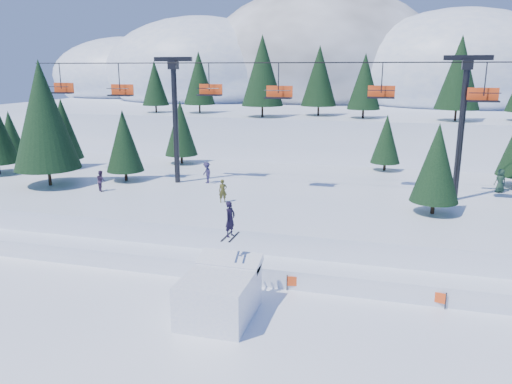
% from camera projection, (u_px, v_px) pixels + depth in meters
% --- Properties ---
extents(ground, '(160.00, 160.00, 0.00)m').
position_uv_depth(ground, '(199.00, 326.00, 23.73)').
color(ground, white).
rests_on(ground, ground).
extents(mid_shelf, '(70.00, 22.00, 2.50)m').
position_uv_depth(mid_shelf, '(281.00, 204.00, 40.27)').
color(mid_shelf, white).
rests_on(mid_shelf, ground).
extents(berm, '(70.00, 6.00, 1.10)m').
position_uv_depth(berm, '(246.00, 256.00, 31.08)').
color(berm, white).
rests_on(berm, ground).
extents(mountain_ridge, '(119.00, 60.14, 26.46)m').
position_uv_depth(mountain_ridge, '(320.00, 81.00, 91.34)').
color(mountain_ridge, white).
rests_on(mountain_ridge, ground).
extents(jump_kicker, '(3.26, 4.45, 5.49)m').
position_uv_depth(jump_kicker, '(220.00, 293.00, 24.37)').
color(jump_kicker, white).
rests_on(jump_kicker, ground).
extents(chairlift, '(46.50, 3.21, 10.28)m').
position_uv_depth(chairlift, '(290.00, 103.00, 38.21)').
color(chairlift, black).
rests_on(chairlift, mid_shelf).
extents(conifer_stand, '(61.61, 17.63, 10.09)m').
position_uv_depth(conifer_stand, '(323.00, 133.00, 38.12)').
color(conifer_stand, black).
rests_on(conifer_stand, mid_shelf).
extents(distant_skiers, '(31.17, 9.27, 1.85)m').
position_uv_depth(distant_skiers, '(263.00, 178.00, 39.62)').
color(distant_skiers, '#47441A').
rests_on(distant_skiers, mid_shelf).
extents(banner_near, '(2.82, 0.55, 0.90)m').
position_uv_depth(banner_near, '(313.00, 282.00, 27.24)').
color(banner_near, black).
rests_on(banner_near, ground).
extents(banner_far, '(2.77, 0.77, 0.90)m').
position_uv_depth(banner_far, '(418.00, 293.00, 25.89)').
color(banner_far, black).
rests_on(banner_far, ground).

